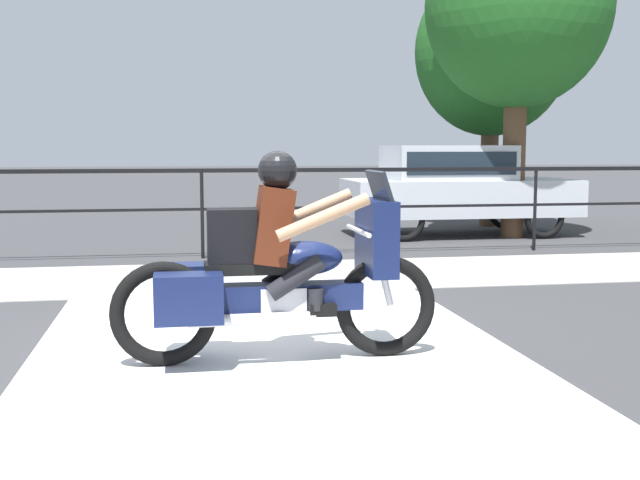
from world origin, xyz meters
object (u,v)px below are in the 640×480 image
Objects in this scene: motorcycle at (276,269)px; parked_car at (454,184)px; tree_behind_sign at (518,7)px; tree_behind_car at (492,52)px.

motorcycle is 9.04m from parked_car.
motorcycle is 9.66m from tree_behind_sign.
tree_behind_sign reaches higher than parked_car.
tree_behind_sign is 1.12× the size of tree_behind_car.
motorcycle is 0.60× the size of parked_car.
parked_car is 0.79× the size of tree_behind_car.
parked_car is 3.23m from tree_behind_sign.
tree_behind_sign is at bearing 50.95° from motorcycle.
parked_car is at bearing 151.42° from tree_behind_sign.
tree_behind_car reaches higher than motorcycle.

